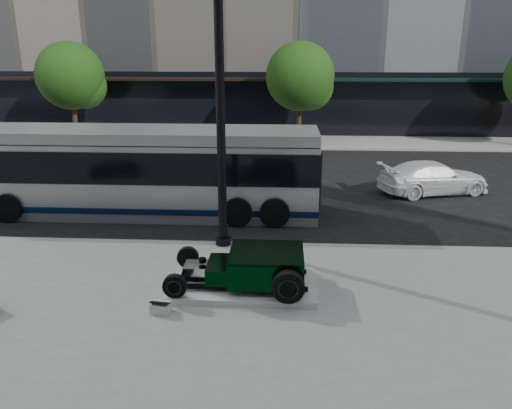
# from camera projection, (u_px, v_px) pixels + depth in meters

# --- Properties ---
(ground) EXTENTS (120.00, 120.00, 0.00)m
(ground) POSITION_uv_depth(u_px,v_px,m) (278.00, 223.00, 16.47)
(ground) COLOR black
(ground) RESTS_ON ground
(sidewalk_far) EXTENTS (70.00, 4.00, 0.12)m
(sidewalk_far) POSITION_uv_depth(u_px,v_px,m) (281.00, 142.00, 29.76)
(sidewalk_far) COLOR gray
(sidewalk_far) RESTS_ON ground
(street_trees) EXTENTS (29.80, 3.80, 5.70)m
(street_trees) POSITION_uv_depth(u_px,v_px,m) (303.00, 79.00, 27.67)
(street_trees) COLOR black
(street_trees) RESTS_ON sidewalk_far
(display_plinth) EXTENTS (3.40, 1.80, 0.15)m
(display_plinth) POSITION_uv_depth(u_px,v_px,m) (243.00, 285.00, 11.79)
(display_plinth) COLOR silver
(display_plinth) RESTS_ON sidewalk_near
(hot_rod) EXTENTS (3.22, 2.00, 0.81)m
(hot_rod) POSITION_uv_depth(u_px,v_px,m) (257.00, 266.00, 11.61)
(hot_rod) COLOR black
(hot_rod) RESTS_ON display_plinth
(info_plaque) EXTENTS (0.43, 0.35, 0.31)m
(info_plaque) POSITION_uv_depth(u_px,v_px,m) (161.00, 307.00, 10.72)
(info_plaque) COLOR silver
(info_plaque) RESTS_ON sidewalk_near
(lamppost) EXTENTS (0.45, 0.45, 8.10)m
(lamppost) POSITION_uv_depth(u_px,v_px,m) (221.00, 114.00, 13.27)
(lamppost) COLOR black
(lamppost) RESTS_ON sidewalk_near
(transit_bus) EXTENTS (12.12, 2.88, 2.92)m
(transit_bus) POSITION_uv_depth(u_px,v_px,m) (142.00, 171.00, 17.13)
(transit_bus) COLOR #A3A8AC
(transit_bus) RESTS_ON ground
(white_sedan) EXTENTS (4.65, 2.86, 1.26)m
(white_sedan) POSITION_uv_depth(u_px,v_px,m) (433.00, 178.00, 19.58)
(white_sedan) COLOR white
(white_sedan) RESTS_ON ground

